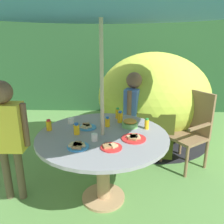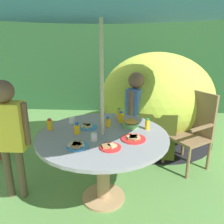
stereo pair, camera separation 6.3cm
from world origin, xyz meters
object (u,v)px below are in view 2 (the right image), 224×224
(child_in_yellow_shirt, at_px, (8,126))
(child_in_blue_shirt, at_px, (135,105))
(wooden_chair, at_px, (193,127))
(juice_bottle_far_right, at_px, (121,117))
(juice_bottle_mid_left, at_px, (77,129))
(plate_far_left, at_px, (88,126))
(garden_table, at_px, (103,148))
(plate_back_edge, at_px, (77,145))
(juice_bottle_center_back, at_px, (119,113))
(cup_near, at_px, (72,121))
(dome_tent, at_px, (156,97))
(juice_bottle_mid_right, at_px, (50,125))
(cup_far, at_px, (94,137))
(snack_bowl, at_px, (131,123))
(juice_bottle_near_left, at_px, (108,122))
(plate_near_right, at_px, (133,138))
(juice_bottle_front_edge, at_px, (147,124))
(patio_umbrella, at_px, (101,0))
(plate_center_front, at_px, (110,147))

(child_in_yellow_shirt, bearing_deg, child_in_blue_shirt, 34.91)
(wooden_chair, height_order, juice_bottle_far_right, wooden_chair)
(wooden_chair, bearing_deg, juice_bottle_mid_left, -95.45)
(plate_far_left, distance_m, juice_bottle_mid_left, 0.19)
(garden_table, xyz_separation_m, plate_back_edge, (-0.20, -0.28, 0.16))
(juice_bottle_center_back, relative_size, cup_near, 1.95)
(juice_bottle_center_back, relative_size, juice_bottle_mid_left, 1.11)
(dome_tent, xyz_separation_m, juice_bottle_far_right, (-0.55, -1.33, 0.11))
(juice_bottle_mid_left, distance_m, juice_bottle_mid_right, 0.31)
(cup_near, bearing_deg, dome_tent, 51.82)
(wooden_chair, relative_size, child_in_blue_shirt, 0.82)
(juice_bottle_center_back, xyz_separation_m, cup_far, (-0.21, -0.62, -0.03))
(child_in_blue_shirt, bearing_deg, snack_bowl, 14.87)
(juice_bottle_mid_left, bearing_deg, garden_table, -0.36)
(juice_bottle_center_back, height_order, cup_far, juice_bottle_center_back)
(child_in_blue_shirt, xyz_separation_m, cup_near, (-0.72, -0.65, 0.00))
(child_in_blue_shirt, distance_m, juice_bottle_mid_left, 1.11)
(juice_bottle_mid_left, bearing_deg, cup_near, 112.29)
(plate_back_edge, bearing_deg, juice_bottle_mid_left, 101.76)
(dome_tent, height_order, plate_far_left, dome_tent)
(plate_back_edge, relative_size, juice_bottle_near_left, 1.76)
(plate_near_right, distance_m, juice_bottle_front_edge, 0.30)
(cup_near, bearing_deg, juice_bottle_far_right, 6.14)
(juice_bottle_front_edge, height_order, cup_far, juice_bottle_front_edge)
(child_in_blue_shirt, relative_size, juice_bottle_front_edge, 10.45)
(garden_table, distance_m, snack_bowl, 0.40)
(dome_tent, height_order, child_in_yellow_shirt, dome_tent)
(dome_tent, height_order, child_in_blue_shirt, dome_tent)
(child_in_yellow_shirt, distance_m, juice_bottle_far_right, 1.18)
(patio_umbrella, distance_m, wooden_chair, 1.95)
(snack_bowl, height_order, plate_back_edge, snack_bowl)
(dome_tent, relative_size, juice_bottle_front_edge, 17.67)
(snack_bowl, xyz_separation_m, juice_bottle_far_right, (-0.11, 0.13, 0.02))
(juice_bottle_mid_right, height_order, cup_near, juice_bottle_mid_right)
(plate_center_front, bearing_deg, child_in_yellow_shirt, 165.49)
(cup_far, bearing_deg, snack_bowl, 46.35)
(cup_far, bearing_deg, patio_umbrella, 66.51)
(plate_back_edge, xyz_separation_m, juice_bottle_front_edge, (0.64, 0.44, 0.04))
(plate_back_edge, height_order, juice_bottle_front_edge, juice_bottle_front_edge)
(dome_tent, xyz_separation_m, plate_near_right, (-0.42, -1.77, 0.06))
(plate_center_front, xyz_separation_m, juice_bottle_mid_right, (-0.65, 0.38, 0.04))
(child_in_yellow_shirt, bearing_deg, juice_bottle_near_left, 12.07)
(child_in_blue_shirt, height_order, plate_far_left, child_in_blue_shirt)
(cup_near, bearing_deg, snack_bowl, -6.15)
(garden_table, distance_m, plate_center_front, 0.34)
(snack_bowl, xyz_separation_m, juice_bottle_mid_left, (-0.53, -0.21, 0.01))
(juice_bottle_mid_right, bearing_deg, dome_tent, 51.06)
(plate_center_front, xyz_separation_m, cup_near, (-0.46, 0.57, 0.02))
(child_in_yellow_shirt, distance_m, juice_bottle_mid_left, 0.69)
(child_in_blue_shirt, distance_m, juice_bottle_front_edge, 0.78)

